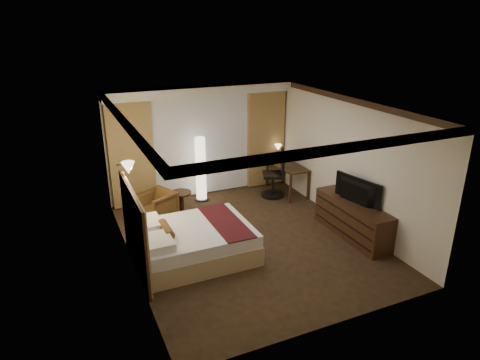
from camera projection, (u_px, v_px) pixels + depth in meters
name	position (u px, v px, depth m)	size (l,w,h in m)	color
floor	(248.00, 241.00, 8.49)	(4.50, 5.50, 0.01)	black
ceiling	(249.00, 105.00, 7.53)	(4.50, 5.50, 0.01)	white
back_wall	(201.00, 141.00, 10.36)	(4.50, 0.02, 2.70)	silver
left_wall	(127.00, 196.00, 7.15)	(0.02, 5.50, 2.70)	silver
right_wall	(347.00, 162.00, 8.87)	(0.02, 5.50, 2.70)	silver
crown_molding	(249.00, 109.00, 7.55)	(4.50, 5.50, 0.12)	black
soffit	(202.00, 90.00, 9.70)	(4.50, 0.50, 0.20)	white
curtain_sheer	(202.00, 146.00, 10.33)	(2.48, 0.04, 2.45)	silver
curtain_left_drape	(131.00, 155.00, 9.63)	(1.00, 0.14, 2.45)	#A4914B
curtain_right_drape	(266.00, 139.00, 10.92)	(1.00, 0.14, 2.45)	#A4914B
wall_sconce	(128.00, 168.00, 7.68)	(0.24, 0.24, 0.24)	white
bed	(194.00, 242.00, 7.81)	(2.06, 1.61, 0.60)	white
headboard	(135.00, 231.00, 7.26)	(0.12, 1.91, 1.50)	tan
armchair	(156.00, 204.00, 9.26)	(0.69, 0.65, 0.72)	#4D3017
side_table	(182.00, 202.00, 9.63)	(0.46, 0.46, 0.50)	black
floor_lamp	(201.00, 169.00, 10.13)	(0.33, 0.33, 1.57)	white
desk	(287.00, 179.00, 10.71)	(0.55, 1.30, 0.75)	black
desk_lamp	(278.00, 152.00, 10.94)	(0.18, 0.18, 0.34)	#FFD899
office_chair	(273.00, 173.00, 10.42)	(0.58, 0.58, 1.20)	black
dresser	(352.00, 219.00, 8.56)	(0.50, 1.90, 0.74)	black
television	(354.00, 188.00, 8.31)	(1.10, 0.63, 0.14)	black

